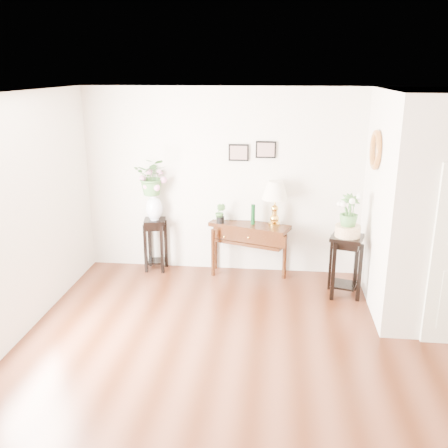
# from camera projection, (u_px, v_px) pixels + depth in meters

# --- Properties ---
(floor) EXTENTS (6.00, 5.50, 0.02)m
(floor) POSITION_uv_depth(u_px,v_px,m) (277.00, 370.00, 5.25)
(floor) COLOR #582D1C
(floor) RESTS_ON ground
(ceiling) EXTENTS (6.00, 5.50, 0.02)m
(ceiling) POSITION_uv_depth(u_px,v_px,m) (287.00, 97.00, 4.42)
(ceiling) COLOR white
(ceiling) RESTS_ON ground
(wall_back) EXTENTS (6.00, 0.02, 2.80)m
(wall_back) POSITION_uv_depth(u_px,v_px,m) (282.00, 183.00, 7.45)
(wall_back) COLOR beige
(wall_back) RESTS_ON ground
(art_print_left) EXTENTS (0.30, 0.02, 0.25)m
(art_print_left) POSITION_uv_depth(u_px,v_px,m) (239.00, 153.00, 7.36)
(art_print_left) COLOR black
(art_print_left) RESTS_ON wall_back
(art_print_right) EXTENTS (0.30, 0.02, 0.25)m
(art_print_right) POSITION_uv_depth(u_px,v_px,m) (266.00, 150.00, 7.30)
(art_print_right) COLOR black
(art_print_right) RESTS_ON wall_back
(wall_ornament) EXTENTS (0.07, 0.51, 0.51)m
(wall_ornament) POSITION_uv_depth(u_px,v_px,m) (375.00, 150.00, 6.32)
(wall_ornament) COLOR #B06829
(wall_ornament) RESTS_ON partition
(console_table) EXTENTS (1.27, 0.77, 0.80)m
(console_table) POSITION_uv_depth(u_px,v_px,m) (249.00, 249.00, 7.62)
(console_table) COLOR black
(console_table) RESTS_ON floor
(table_lamp) EXTENTS (0.43, 0.43, 0.68)m
(table_lamp) POSITION_uv_depth(u_px,v_px,m) (275.00, 202.00, 7.36)
(table_lamp) COLOR gold
(table_lamp) RESTS_ON console_table
(green_vase) EXTENTS (0.08, 0.08, 0.30)m
(green_vase) POSITION_uv_depth(u_px,v_px,m) (253.00, 213.00, 7.45)
(green_vase) COLOR #0A3414
(green_vase) RESTS_ON console_table
(potted_plant) EXTENTS (0.20, 0.18, 0.30)m
(potted_plant) POSITION_uv_depth(u_px,v_px,m) (220.00, 213.00, 7.50)
(potted_plant) COLOR #457A3A
(potted_plant) RESTS_ON console_table
(plant_stand_a) EXTENTS (0.37, 0.37, 0.82)m
(plant_stand_a) POSITION_uv_depth(u_px,v_px,m) (156.00, 245.00, 7.77)
(plant_stand_a) COLOR black
(plant_stand_a) RESTS_ON floor
(porcelain_vase) EXTENTS (0.29, 0.29, 0.44)m
(porcelain_vase) POSITION_uv_depth(u_px,v_px,m) (154.00, 205.00, 7.58)
(porcelain_vase) COLOR white
(porcelain_vase) RESTS_ON plant_stand_a
(lily_arrangement) EXTENTS (0.53, 0.47, 0.57)m
(lily_arrangement) POSITION_uv_depth(u_px,v_px,m) (153.00, 175.00, 7.44)
(lily_arrangement) COLOR #457A3A
(lily_arrangement) RESTS_ON porcelain_vase
(plant_stand_b) EXTENTS (0.51, 0.51, 0.87)m
(plant_stand_b) POSITION_uv_depth(u_px,v_px,m) (345.00, 266.00, 6.88)
(plant_stand_b) COLOR black
(plant_stand_b) RESTS_ON floor
(ceramic_bowl) EXTENTS (0.43, 0.43, 0.15)m
(ceramic_bowl) POSITION_uv_depth(u_px,v_px,m) (348.00, 231.00, 6.72)
(ceramic_bowl) COLOR beige
(ceramic_bowl) RESTS_ON plant_stand_b
(narcissus) EXTENTS (0.32, 0.32, 0.46)m
(narcissus) POSITION_uv_depth(u_px,v_px,m) (349.00, 211.00, 6.64)
(narcissus) COLOR #457A3A
(narcissus) RESTS_ON ceramic_bowl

